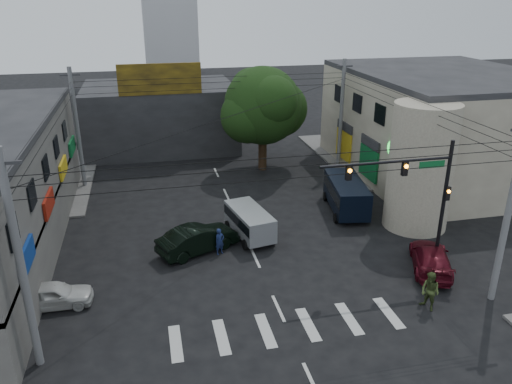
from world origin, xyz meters
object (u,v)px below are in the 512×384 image
object	(u,v)px
dark_sedan	(198,239)
pedestrian_olive	(430,291)
utility_pole_far_left	(77,129)
maroon_sedan	(431,258)
traffic_gantry	(417,187)
navy_van	(346,196)
utility_pole_near_left	(21,265)
white_compact	(53,295)
street_tree	(263,106)
utility_pole_far_right	(341,115)
utility_pole_near_right	(508,214)
silver_minivan	(250,224)
traffic_officer	(220,241)

from	to	relation	value
dark_sedan	pedestrian_olive	xyz separation A→B (m)	(10.04, -8.18, 0.18)
utility_pole_far_left	maroon_sedan	distance (m)	26.38
traffic_gantry	navy_van	size ratio (longest dim) A/B	1.24
utility_pole_near_left	navy_van	world-z (taller)	utility_pole_near_left
dark_sedan	white_compact	size ratio (longest dim) A/B	1.36
street_tree	utility_pole_far_right	world-z (taller)	utility_pole_far_right
traffic_gantry	utility_pole_near_left	distance (m)	18.66
white_compact	pedestrian_olive	xyz separation A→B (m)	(17.47, -4.18, 0.34)
traffic_gantry	maroon_sedan	distance (m)	4.33
utility_pole_near_right	maroon_sedan	size ratio (longest dim) A/B	1.81
utility_pole_far_left	utility_pole_near_right	bearing A→B (deg)	-44.31
silver_minivan	utility_pole_far_right	bearing A→B (deg)	-53.15
utility_pole_far_right	silver_minivan	xyz separation A→B (m)	(-10.26, -11.30, -3.70)
dark_sedan	pedestrian_olive	world-z (taller)	pedestrian_olive
utility_pole_far_right	maroon_sedan	xyz separation A→B (m)	(-1.46, -17.29, -3.92)
street_tree	utility_pole_far_left	world-z (taller)	utility_pole_far_left
utility_pole_near_left	pedestrian_olive	bearing A→B (deg)	-0.33
traffic_officer	navy_van	bearing A→B (deg)	-0.27
utility_pole_far_right	silver_minivan	size ratio (longest dim) A/B	2.06
utility_pole_far_left	utility_pole_near_left	bearing A→B (deg)	-90.00
white_compact	silver_minivan	world-z (taller)	silver_minivan
street_tree	utility_pole_near_right	world-z (taller)	utility_pole_near_right
pedestrian_olive	utility_pole_near_right	bearing A→B (deg)	70.53
dark_sedan	traffic_gantry	bearing A→B (deg)	-137.39
traffic_gantry	utility_pole_near_left	bearing A→B (deg)	-169.20
traffic_gantry	white_compact	size ratio (longest dim) A/B	1.93
utility_pole_far_left	maroon_sedan	xyz separation A→B (m)	(19.54, -17.29, -3.92)
silver_minivan	street_tree	bearing A→B (deg)	-27.91
utility_pole_far_left	white_compact	distance (m)	16.89
navy_van	utility_pole_near_left	bearing A→B (deg)	132.35
utility_pole_near_right	utility_pole_far_right	bearing A→B (deg)	90.00
pedestrian_olive	utility_pole_far_right	bearing A→B (deg)	149.17
maroon_sedan	traffic_gantry	bearing A→B (deg)	10.38
traffic_gantry	silver_minivan	distance (m)	10.27
maroon_sedan	silver_minivan	xyz separation A→B (m)	(-8.80, 5.99, 0.22)
traffic_gantry	utility_pole_far_right	distance (m)	17.21
utility_pole_near_left	maroon_sedan	world-z (taller)	utility_pole_near_left
utility_pole_near_left	utility_pole_far_right	world-z (taller)	same
pedestrian_olive	street_tree	bearing A→B (deg)	166.73
maroon_sedan	traffic_officer	world-z (taller)	traffic_officer
utility_pole_near_right	utility_pole_far_left	world-z (taller)	same
utility_pole_near_right	dark_sedan	distance (m)	16.24
utility_pole_near_right	maroon_sedan	bearing A→B (deg)	114.45
dark_sedan	silver_minivan	distance (m)	3.49
utility_pole_near_right	silver_minivan	xyz separation A→B (m)	(-10.26, 9.20, -3.70)
utility_pole_near_left	utility_pole_near_right	bearing A→B (deg)	0.00
utility_pole_near_right	traffic_officer	distance (m)	14.97
utility_pole_far_right	pedestrian_olive	size ratio (longest dim) A/B	4.73
traffic_officer	pedestrian_olive	bearing A→B (deg)	-64.71
utility_pole_near_right	utility_pole_far_left	xyz separation A→B (m)	(-21.00, 20.50, 0.00)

